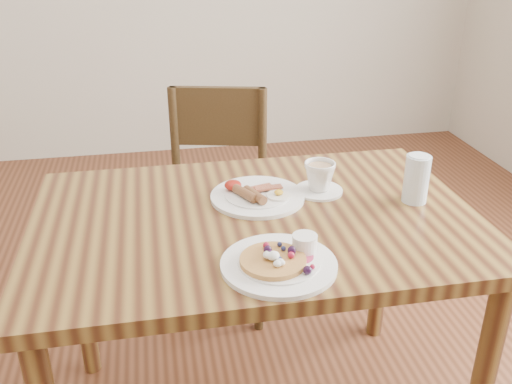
# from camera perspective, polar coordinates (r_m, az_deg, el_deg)

# --- Properties ---
(dining_table) EXTENTS (1.20, 0.80, 0.75)m
(dining_table) POSITION_cam_1_polar(r_m,az_deg,el_deg) (1.59, 0.00, -5.50)
(dining_table) COLOR brown
(dining_table) RESTS_ON ground
(chair_far) EXTENTS (0.51, 0.51, 0.88)m
(chair_far) POSITION_cam_1_polar(r_m,az_deg,el_deg) (2.29, -3.97, 0.15)
(chair_far) COLOR #3C2A15
(chair_far) RESTS_ON ground
(pancake_plate) EXTENTS (0.27, 0.27, 0.06)m
(pancake_plate) POSITION_cam_1_polar(r_m,az_deg,el_deg) (1.32, 2.45, -6.89)
(pancake_plate) COLOR white
(pancake_plate) RESTS_ON dining_table
(breakfast_plate) EXTENTS (0.27, 0.27, 0.04)m
(breakfast_plate) POSITION_cam_1_polar(r_m,az_deg,el_deg) (1.63, 0.02, -0.32)
(breakfast_plate) COLOR white
(breakfast_plate) RESTS_ON dining_table
(teacup_saucer) EXTENTS (0.14, 0.14, 0.09)m
(teacup_saucer) POSITION_cam_1_polar(r_m,az_deg,el_deg) (1.67, 6.35, 1.36)
(teacup_saucer) COLOR white
(teacup_saucer) RESTS_ON dining_table
(water_glass) EXTENTS (0.07, 0.07, 0.14)m
(water_glass) POSITION_cam_1_polar(r_m,az_deg,el_deg) (1.65, 15.74, 1.26)
(water_glass) COLOR silver
(water_glass) RESTS_ON dining_table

